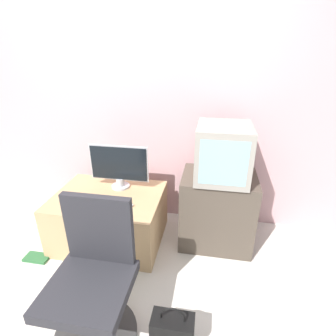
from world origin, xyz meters
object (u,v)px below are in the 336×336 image
handbag (173,332)px  book (37,258)px  office_chair (94,283)px  keyboard (107,204)px  mouse (130,205)px  main_monitor (119,166)px  cardboard_box_lower (41,227)px  crt_tv (223,153)px

handbag → book: handbag is taller
office_chair → handbag: (0.51, -0.04, -0.27)m
keyboard → handbag: (0.71, -0.78, -0.37)m
keyboard → book: (-0.63, -0.24, -0.49)m
mouse → office_chair: 0.76m
main_monitor → book: bearing=-137.7°
main_monitor → cardboard_box_lower: size_ratio=1.92×
mouse → book: mouse is taller
keyboard → crt_tv: crt_tv is taller
keyboard → office_chair: bearing=-74.7°
main_monitor → crt_tv: 0.99m
cardboard_box_lower → crt_tv: bearing=6.9°
keyboard → mouse: bearing=4.5°
office_chair → cardboard_box_lower: (-0.98, 0.81, -0.30)m
main_monitor → book: main_monitor is taller
main_monitor → book: size_ratio=2.60×
cardboard_box_lower → handbag: 1.71m
mouse → main_monitor: bearing=121.3°
mouse → book: (-0.83, -0.25, -0.50)m
main_monitor → mouse: main_monitor is taller
office_chair → book: office_chair is taller
keyboard → book: keyboard is taller
office_chair → book: size_ratio=4.24×
book → crt_tv: bearing=18.1°
keyboard → mouse: size_ratio=4.38×
handbag → book: size_ratio=1.56×
keyboard → book: bearing=-159.4°
crt_tv → handbag: (-0.25, -1.06, -0.81)m
keyboard → cardboard_box_lower: (-0.77, 0.08, -0.40)m
keyboard → crt_tv: size_ratio=0.61×
cardboard_box_lower → book: size_ratio=1.35×
crt_tv → office_chair: crt_tv is taller
mouse → book: 1.00m
main_monitor → keyboard: (-0.01, -0.34, -0.22)m
crt_tv → keyboard: bearing=-163.6°
mouse → office_chair: (-0.00, -0.76, -0.11)m
book → mouse: bearing=16.9°
mouse → cardboard_box_lower: (-0.98, 0.06, -0.41)m
crt_tv → mouse: bearing=-160.6°
crt_tv → main_monitor: bearing=176.7°
mouse → office_chair: size_ratio=0.07×
office_chair → keyboard: bearing=105.3°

